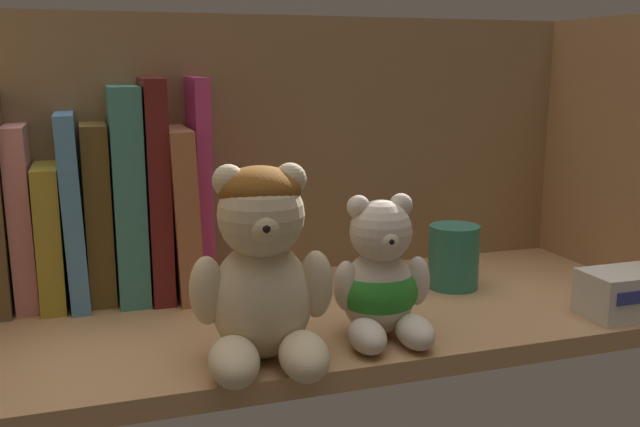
% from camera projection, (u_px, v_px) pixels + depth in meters
% --- Properties ---
extents(shelf_board, '(0.76, 0.30, 0.02)m').
position_uv_depth(shelf_board, '(318.00, 319.00, 0.75)').
color(shelf_board, tan).
rests_on(shelf_board, ground).
extents(shelf_back_panel, '(0.78, 0.01, 0.33)m').
position_uv_depth(shelf_back_panel, '(278.00, 156.00, 0.86)').
color(shelf_back_panel, olive).
rests_on(shelf_back_panel, ground).
extents(shelf_side_panel_right, '(0.02, 0.32, 0.33)m').
position_uv_depth(shelf_side_panel_right, '(630.00, 158.00, 0.83)').
color(shelf_side_panel_right, tan).
rests_on(shelf_side_panel_right, ground).
extents(book_2, '(0.02, 0.09, 0.19)m').
position_uv_depth(book_2, '(22.00, 216.00, 0.75)').
color(book_2, tan).
rests_on(book_2, shelf_board).
extents(book_3, '(0.03, 0.12, 0.15)m').
position_uv_depth(book_3, '(50.00, 233.00, 0.76)').
color(book_3, '#A18F2D').
rests_on(book_3, shelf_board).
extents(book_4, '(0.02, 0.13, 0.20)m').
position_uv_depth(book_4, '(73.00, 208.00, 0.76)').
color(book_4, '#508CC5').
rests_on(book_4, shelf_board).
extents(book_5, '(0.03, 0.10, 0.19)m').
position_uv_depth(book_5, '(98.00, 212.00, 0.77)').
color(book_5, brown).
rests_on(book_5, shelf_board).
extents(book_6, '(0.03, 0.12, 0.23)m').
position_uv_depth(book_6, '(127.00, 192.00, 0.78)').
color(book_6, teal).
rests_on(book_6, shelf_board).
extents(book_7, '(0.02, 0.13, 0.24)m').
position_uv_depth(book_7, '(154.00, 187.00, 0.78)').
color(book_7, maroon).
rests_on(book_7, shelf_board).
extents(book_8, '(0.03, 0.15, 0.19)m').
position_uv_depth(book_8, '(179.00, 209.00, 0.80)').
color(book_8, '#A76743').
rests_on(book_8, shelf_board).
extents(book_9, '(0.02, 0.10, 0.24)m').
position_uv_depth(book_9, '(199.00, 185.00, 0.80)').
color(book_9, '#C73A7D').
rests_on(book_9, shelf_board).
extents(teddy_bear_larger, '(0.13, 0.13, 0.17)m').
position_uv_depth(teddy_bear_larger, '(262.00, 270.00, 0.60)').
color(teddy_bear_larger, beige).
rests_on(teddy_bear_larger, shelf_board).
extents(teddy_bear_smaller, '(0.10, 0.10, 0.14)m').
position_uv_depth(teddy_bear_smaller, '(380.00, 282.00, 0.66)').
color(teddy_bear_smaller, beige).
rests_on(teddy_bear_smaller, shelf_board).
extents(pillar_candle, '(0.06, 0.06, 0.07)m').
position_uv_depth(pillar_candle, '(454.00, 257.00, 0.81)').
color(pillar_candle, '#2D7A66').
rests_on(pillar_candle, shelf_board).
extents(small_product_box, '(0.11, 0.06, 0.05)m').
position_uv_depth(small_product_box, '(636.00, 292.00, 0.73)').
color(small_product_box, silver).
rests_on(small_product_box, shelf_board).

